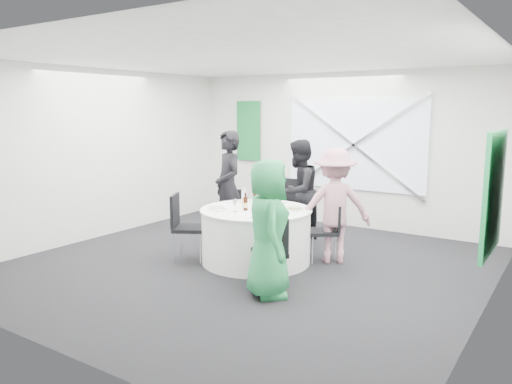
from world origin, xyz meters
The scene contains 46 objects.
floor centered at (0.00, 0.00, 0.00)m, with size 6.00×6.00×0.00m, color black.
ceiling centered at (0.00, 0.00, 2.80)m, with size 6.00×6.00×0.00m, color silver.
wall_back centered at (0.00, 3.00, 1.40)m, with size 6.00×6.00×0.00m, color silver.
wall_front centered at (0.00, -3.00, 1.40)m, with size 6.00×6.00×0.00m, color silver.
wall_left centered at (-3.00, 0.00, 1.40)m, with size 6.00×6.00×0.00m, color silver.
wall_right centered at (3.00, 0.00, 1.40)m, with size 6.00×6.00×0.00m, color silver.
window_panel centered at (0.30, 2.96, 1.50)m, with size 2.60×0.03×1.60m, color silver.
window_brace_a centered at (0.30, 2.92, 1.50)m, with size 0.05×0.05×3.16m, color silver.
window_brace_b centered at (0.30, 2.92, 1.50)m, with size 0.05×0.05×3.16m, color silver.
green_banner centered at (-2.00, 2.95, 1.70)m, with size 0.55×0.04×1.20m, color #125B2E.
green_sign centered at (2.94, 0.60, 1.20)m, with size 0.05×1.20×1.40m, color #1A9147.
banquet_table centered at (0.00, 0.20, 0.38)m, with size 1.56×1.56×0.76m.
chair_back centered at (-0.06, 1.36, 0.61)m, with size 0.49×0.50×1.03m.
chair_back_left centered at (-0.92, 0.89, 0.49)m, with size 0.54×0.53×0.84m.
chair_back_right centered at (0.85, 0.78, 0.51)m, with size 0.56×0.56×0.88m.
chair_front_right centered at (0.75, -0.62, 0.51)m, with size 0.56×0.56×0.88m.
chair_front_left centered at (-0.90, -0.30, 0.56)m, with size 0.59×0.59×0.95m.
person_man_back_left centered at (-0.93, 0.82, 0.90)m, with size 0.66×0.43×1.81m, color black.
person_man_back centered at (-0.03, 1.49, 0.83)m, with size 0.81×0.44×1.66m, color black.
person_woman_pink centered at (0.90, 0.81, 0.80)m, with size 1.04×0.48×1.61m, color #C37E8F.
person_woman_green centered at (0.83, -0.80, 0.79)m, with size 0.77×0.50×1.59m, color #258B4A.
plate_back centered at (0.05, 0.72, 0.77)m, with size 0.26×0.26×0.01m.
plate_back_left centered at (-0.43, 0.53, 0.77)m, with size 0.26×0.26×0.01m.
plate_back_right centered at (0.48, 0.45, 0.78)m, with size 0.27×0.27×0.04m.
plate_front_right centered at (0.40, -0.18, 0.78)m, with size 0.28×0.28×0.04m.
plate_front_left centered at (-0.39, -0.16, 0.77)m, with size 0.27×0.27×0.01m.
napkin centered at (-0.44, -0.13, 0.80)m, with size 0.19×0.13×0.05m, color white.
beer_bottle_a centered at (-0.05, 0.26, 0.86)m, with size 0.06×0.06×0.26m.
beer_bottle_b centered at (-0.04, 0.37, 0.86)m, with size 0.06×0.06×0.26m.
beer_bottle_c centered at (0.10, 0.24, 0.86)m, with size 0.06×0.06×0.25m.
beer_bottle_d centered at (-0.07, 0.04, 0.85)m, with size 0.06×0.06×0.25m.
green_water_bottle centered at (0.19, 0.29, 0.87)m, with size 0.08×0.08×0.29m.
clear_water_bottle centered at (-0.20, 0.21, 0.87)m, with size 0.08×0.08×0.29m.
wine_glass_a centered at (0.31, 0.06, 0.88)m, with size 0.07×0.07×0.17m.
wine_glass_b centered at (0.34, 0.16, 0.88)m, with size 0.07×0.07×0.17m.
wine_glass_c centered at (0.11, 0.59, 0.88)m, with size 0.07×0.07×0.17m.
wine_glass_d centered at (-0.13, -0.11, 0.88)m, with size 0.07×0.07×0.17m.
wine_glass_e centered at (0.33, 0.29, 0.88)m, with size 0.07×0.07×0.17m.
fork_a centered at (0.56, 0.35, 0.76)m, with size 0.01×0.15×0.01m, color silver.
knife_a centered at (0.39, 0.62, 0.76)m, with size 0.01×0.15×0.01m, color silver.
fork_b centered at (-0.42, 0.60, 0.76)m, with size 0.01×0.15×0.01m, color silver.
knife_b centered at (-0.55, 0.38, 0.76)m, with size 0.01×0.15×0.01m, color silver.
fork_c centered at (-0.51, -0.06, 0.76)m, with size 0.01×0.15×0.01m, color silver.
knife_c centered at (-0.33, -0.27, 0.76)m, with size 0.01×0.15×0.01m, color silver.
fork_d centered at (0.29, -0.30, 0.76)m, with size 0.01×0.15×0.01m, color silver.
knife_d centered at (0.52, -0.04, 0.76)m, with size 0.01×0.15×0.01m, color silver.
Camera 1 is at (3.75, -5.48, 2.13)m, focal length 35.00 mm.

